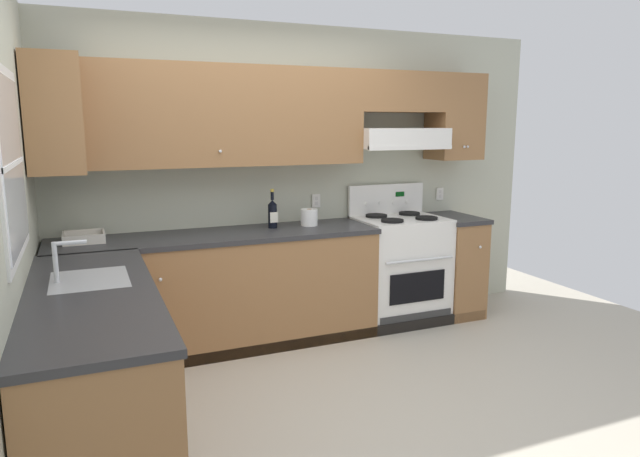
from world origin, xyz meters
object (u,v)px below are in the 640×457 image
(stove, at_px, (400,268))
(paper_towel_roll, at_px, (309,217))
(wine_bottle, at_px, (273,213))
(bowl, at_px, (84,239))

(stove, xyz_separation_m, paper_towel_roll, (-0.84, 0.06, 0.50))
(wine_bottle, height_order, paper_towel_roll, wine_bottle)
(stove, bearing_deg, paper_towel_roll, 175.79)
(stove, relative_size, paper_towel_roll, 8.61)
(paper_towel_roll, bearing_deg, wine_bottle, 178.11)
(stove, bearing_deg, wine_bottle, 176.42)
(stove, height_order, wine_bottle, wine_bottle)
(bowl, distance_m, paper_towel_roll, 1.73)
(paper_towel_roll, bearing_deg, bowl, 179.80)
(stove, bearing_deg, bowl, 178.48)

